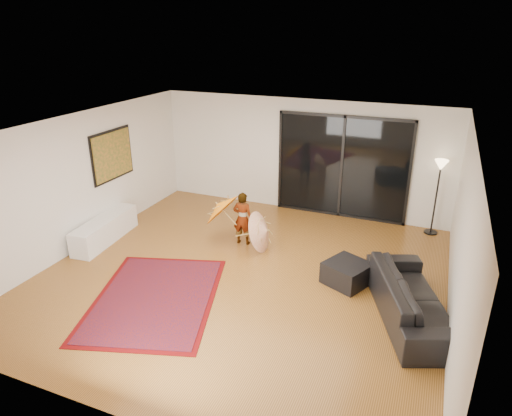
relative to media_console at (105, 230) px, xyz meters
The scene contains 17 objects.
floor 3.27m from the media_console, ahead, with size 7.00×7.00×0.00m, color #9E662B.
ceiling 4.08m from the media_console, ahead, with size 7.00×7.00×0.00m, color white.
wall_back 4.73m from the media_console, 45.11° to the left, with size 7.00×7.00×0.00m, color silver.
wall_front 5.07m from the media_console, 48.99° to the right, with size 7.00×7.00×0.00m, color silver.
wall_left 1.15m from the media_console, 136.47° to the right, with size 7.00×7.00×0.00m, color silver.
wall_right 6.84m from the media_console, ahead, with size 7.00×7.00×0.00m, color silver.
sliding_door 5.42m from the media_console, 37.24° to the left, with size 3.06×0.07×2.40m.
painting 1.61m from the media_console, 105.67° to the left, with size 0.04×1.28×1.08m.
media_console is the anchor object (origin of this frame).
speaker 0.38m from the media_console, 90.00° to the left, with size 0.27×0.27×0.31m, color #424244.
persian_rug 2.67m from the media_console, 33.64° to the right, with size 2.69×3.20×0.02m.
sofa 6.21m from the media_console, ahead, with size 2.36×0.92×0.69m, color black.
ottoman 5.08m from the media_console, ahead, with size 0.69×0.69×0.39m, color black.
floor_lamp 7.11m from the media_console, 25.38° to the left, with size 0.28×0.28×1.66m.
child 2.92m from the media_console, 19.94° to the left, with size 0.41×0.27×1.12m, color #999999.
parasol_orange 2.42m from the media_console, 23.33° to the left, with size 0.72×0.86×0.89m.
parasol_white 3.45m from the media_console, 14.16° to the left, with size 0.53×0.84×0.90m.
Camera 1 is at (3.00, -6.61, 4.27)m, focal length 32.00 mm.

